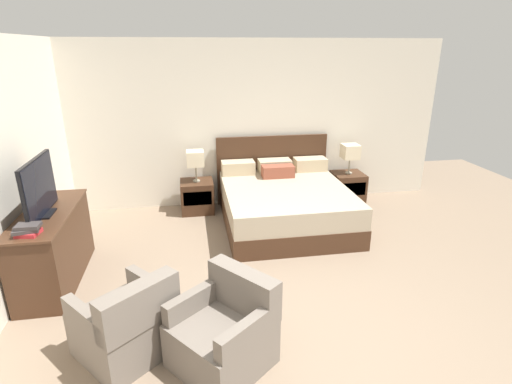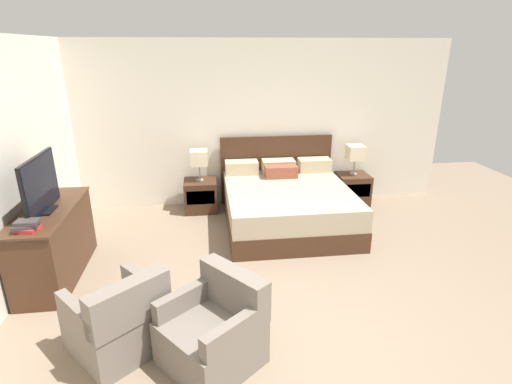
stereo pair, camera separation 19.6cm
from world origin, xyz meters
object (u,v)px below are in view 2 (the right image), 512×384
at_px(dresser, 54,242).
at_px(book_blue_cover, 25,225).
at_px(tv, 40,185).
at_px(book_red_cover, 28,229).
at_px(armchair_companion, 215,332).
at_px(bed, 287,203).
at_px(table_lamp_right, 355,153).
at_px(table_lamp_left, 199,158).
at_px(armchair_by_window, 119,322).
at_px(nightstand_right, 352,189).
at_px(book_small_top, 27,222).
at_px(nightstand_left, 201,195).

bearing_deg(dresser, book_blue_cover, -90.38).
height_order(dresser, tv, tv).
distance_m(tv, book_red_cover, 0.55).
bearing_deg(tv, armchair_companion, -40.66).
height_order(book_red_cover, armchair_companion, book_red_cover).
distance_m(bed, table_lamp_right, 1.52).
height_order(table_lamp_left, armchair_by_window, table_lamp_left).
xyz_separation_m(table_lamp_right, book_red_cover, (-4.09, -2.30, -0.02)).
distance_m(table_lamp_left, table_lamp_right, 2.49).
xyz_separation_m(nightstand_right, book_red_cover, (-4.09, -2.30, 0.59)).
bearing_deg(bed, table_lamp_right, 28.41).
distance_m(book_blue_cover, book_small_top, 0.04).
distance_m(nightstand_right, book_small_top, 4.73).
height_order(dresser, book_red_cover, book_red_cover).
bearing_deg(table_lamp_left, armchair_companion, -87.92).
height_order(tv, book_small_top, tv).
relative_size(book_red_cover, book_small_top, 0.91).
height_order(nightstand_left, book_blue_cover, book_blue_cover).
bearing_deg(bed, table_lamp_left, 151.58).
bearing_deg(nightstand_right, nightstand_left, 180.00).
xyz_separation_m(nightstand_left, table_lamp_left, (0.00, 0.00, 0.61)).
xyz_separation_m(book_red_cover, armchair_by_window, (0.92, -0.77, -0.55)).
relative_size(dresser, armchair_companion, 1.48).
distance_m(table_lamp_right, tv, 4.49).
xyz_separation_m(nightstand_left, book_blue_cover, (-1.61, -2.30, 0.63)).
xyz_separation_m(table_lamp_left, armchair_by_window, (-0.68, -3.07, -0.58)).
height_order(nightstand_left, tv, tv).
xyz_separation_m(table_lamp_left, book_small_top, (-1.59, -2.30, 0.05)).
xyz_separation_m(bed, dresser, (-2.85, -1.08, 0.10)).
xyz_separation_m(nightstand_right, table_lamp_right, (0.00, 0.00, 0.61)).
height_order(bed, tv, tv).
relative_size(table_lamp_right, armchair_by_window, 0.50).
height_order(bed, nightstand_right, bed).
distance_m(bed, nightstand_right, 1.42).
bearing_deg(nightstand_right, table_lamp_right, 90.00).
distance_m(nightstand_left, tv, 2.58).
distance_m(bed, table_lamp_left, 1.52).
height_order(tv, book_red_cover, tv).
bearing_deg(bed, book_blue_cover, -150.39).
distance_m(table_lamp_right, book_blue_cover, 4.70).
distance_m(table_lamp_left, book_small_top, 2.79).
bearing_deg(armchair_by_window, table_lamp_right, 44.11).
relative_size(nightstand_right, armchair_by_window, 0.52).
xyz_separation_m(table_lamp_right, tv, (-4.10, -1.82, 0.25)).
bearing_deg(book_red_cover, book_blue_cover, 180.00).
bearing_deg(bed, dresser, -159.26).
xyz_separation_m(table_lamp_left, book_blue_cover, (-1.61, -2.30, 0.01)).
xyz_separation_m(nightstand_right, armchair_by_window, (-3.17, -3.07, 0.04)).
bearing_deg(armchair_by_window, book_small_top, 139.63).
bearing_deg(book_blue_cover, book_red_cover, 0.00).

